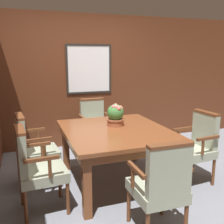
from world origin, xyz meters
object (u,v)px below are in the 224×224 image
(chair_left_near, at_px, (35,166))
(chair_head_far, at_px, (94,124))
(dining_table, at_px, (116,136))
(chair_left_far, at_px, (33,147))
(chair_right_near, at_px, (196,144))
(chair_head_near, at_px, (161,184))
(potted_plant, at_px, (115,115))

(chair_left_near, relative_size, chair_head_far, 1.00)
(dining_table, bearing_deg, chair_head_far, 88.69)
(chair_left_near, xyz_separation_m, chair_left_far, (0.00, 0.65, 0.00))
(chair_head_far, xyz_separation_m, chair_left_far, (-1.07, -0.83, 0.00))
(chair_right_near, distance_m, chair_left_far, 2.17)
(chair_right_near, relative_size, chair_head_far, 1.00)
(chair_left_far, bearing_deg, chair_head_far, -57.25)
(chair_head_near, relative_size, chair_right_near, 1.00)
(dining_table, relative_size, chair_head_near, 1.55)
(chair_head_near, xyz_separation_m, chair_right_near, (1.01, 0.83, 0.00))
(chair_right_near, distance_m, potted_plant, 1.16)
(dining_table, relative_size, chair_left_far, 1.55)
(chair_right_near, distance_m, chair_head_far, 1.77)
(chair_right_near, height_order, chair_left_near, same)
(chair_right_near, xyz_separation_m, chair_left_far, (-2.08, 0.62, 0.00))
(chair_left_near, bearing_deg, dining_table, -75.99)
(potted_plant, bearing_deg, chair_right_near, -27.07)
(chair_head_near, height_order, chair_head_far, same)
(dining_table, distance_m, potted_plant, 0.31)
(chair_left_near, xyz_separation_m, potted_plant, (1.11, 0.52, 0.37))
(chair_head_near, xyz_separation_m, chair_head_far, (0.00, 2.29, 0.00))
(chair_head_near, height_order, potted_plant, potted_plant)
(chair_left_near, height_order, chair_head_far, same)
(chair_left_near, xyz_separation_m, chair_head_far, (1.07, 1.48, 0.00))
(dining_table, relative_size, potted_plant, 5.02)
(chair_right_near, bearing_deg, chair_head_near, -55.79)
(potted_plant, bearing_deg, chair_head_near, -91.68)
(chair_head_near, xyz_separation_m, chair_left_near, (-1.07, 0.80, 0.00))
(dining_table, height_order, potted_plant, potted_plant)
(dining_table, relative_size, chair_left_near, 1.55)
(chair_left_far, bearing_deg, potted_plant, -101.68)
(chair_head_far, height_order, potted_plant, potted_plant)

